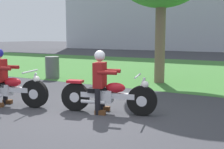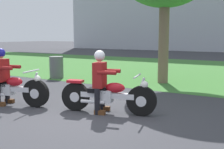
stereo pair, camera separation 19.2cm
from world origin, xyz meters
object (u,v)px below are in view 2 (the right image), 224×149
(motorcycle_lead, at_px, (108,96))
(motorcycle_follow, at_px, (9,89))
(rider_follow, at_px, (2,72))
(rider_lead, at_px, (100,76))
(trash_can, at_px, (56,67))

(motorcycle_lead, bearing_deg, motorcycle_follow, 179.57)
(motorcycle_follow, height_order, rider_follow, rider_follow)
(motorcycle_lead, height_order, rider_follow, rider_follow)
(rider_lead, distance_m, trash_can, 5.67)
(motorcycle_follow, bearing_deg, motorcycle_lead, -0.43)
(rider_follow, height_order, trash_can, rider_follow)
(motorcycle_lead, relative_size, rider_follow, 1.53)
(motorcycle_follow, relative_size, rider_follow, 1.54)
(motorcycle_follow, bearing_deg, rider_lead, -0.41)
(motorcycle_lead, distance_m, trash_can, 5.76)
(trash_can, bearing_deg, rider_lead, -38.33)
(motorcycle_follow, xyz_separation_m, rider_follow, (-0.16, -0.04, 0.42))
(rider_lead, bearing_deg, motorcycle_follow, 179.59)
(rider_follow, xyz_separation_m, trash_can, (-1.91, 4.12, -0.39))
(rider_lead, height_order, trash_can, rider_lead)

